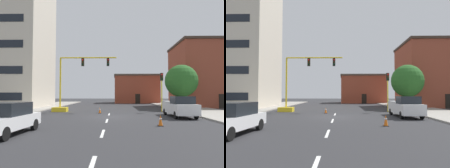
# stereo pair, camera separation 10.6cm
# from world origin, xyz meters

# --- Properties ---
(ground_plane) EXTENTS (160.00, 160.00, 0.00)m
(ground_plane) POSITION_xyz_m (0.00, 0.00, 0.00)
(ground_plane) COLOR #2D2D30
(sidewalk_left) EXTENTS (6.00, 56.00, 0.14)m
(sidewalk_left) POSITION_xyz_m (-11.61, 8.00, 0.07)
(sidewalk_left) COLOR #9E998E
(sidewalk_left) RESTS_ON ground_plane
(sidewalk_right) EXTENTS (6.00, 56.00, 0.14)m
(sidewalk_right) POSITION_xyz_m (11.61, 8.00, 0.07)
(sidewalk_right) COLOR #9E998E
(sidewalk_right) RESTS_ON ground_plane
(lane_stripe_seg_0) EXTENTS (0.16, 2.40, 0.01)m
(lane_stripe_seg_0) POSITION_xyz_m (0.00, -14.00, 0.00)
(lane_stripe_seg_0) COLOR silver
(lane_stripe_seg_0) RESTS_ON ground_plane
(lane_stripe_seg_1) EXTENTS (0.16, 2.40, 0.01)m
(lane_stripe_seg_1) POSITION_xyz_m (0.00, -8.50, 0.00)
(lane_stripe_seg_1) COLOR silver
(lane_stripe_seg_1) RESTS_ON ground_plane
(lane_stripe_seg_2) EXTENTS (0.16, 2.40, 0.01)m
(lane_stripe_seg_2) POSITION_xyz_m (0.00, -3.00, 0.00)
(lane_stripe_seg_2) COLOR silver
(lane_stripe_seg_2) RESTS_ON ground_plane
(lane_stripe_seg_3) EXTENTS (0.16, 2.40, 0.01)m
(lane_stripe_seg_3) POSITION_xyz_m (0.00, 2.50, 0.00)
(lane_stripe_seg_3) COLOR silver
(lane_stripe_seg_3) RESTS_ON ground_plane
(building_tall_left) EXTENTS (15.71, 11.59, 22.51)m
(building_tall_left) POSITION_xyz_m (-18.56, 14.15, 11.26)
(building_tall_left) COLOR beige
(building_tall_left) RESTS_ON ground_plane
(building_brick_center) EXTENTS (10.81, 8.53, 6.84)m
(building_brick_center) POSITION_xyz_m (5.72, 32.02, 3.43)
(building_brick_center) COLOR brown
(building_brick_center) RESTS_ON ground_plane
(building_row_right) EXTENTS (11.21, 11.06, 11.09)m
(building_row_right) POSITION_xyz_m (16.85, 17.12, 5.56)
(building_row_right) COLOR brown
(building_row_right) RESTS_ON ground_plane
(traffic_signal_gantry) EXTENTS (7.93, 1.20, 6.83)m
(traffic_signal_gantry) POSITION_xyz_m (-5.26, 5.74, 2.17)
(traffic_signal_gantry) COLOR yellow
(traffic_signal_gantry) RESTS_ON ground_plane
(traffic_light_pole_right) EXTENTS (0.32, 0.47, 4.80)m
(traffic_light_pole_right) POSITION_xyz_m (6.42, 5.72, 3.53)
(traffic_light_pole_right) COLOR yellow
(traffic_light_pole_right) RESTS_ON ground_plane
(tree_right_mid) EXTENTS (4.60, 4.60, 6.36)m
(tree_right_mid) POSITION_xyz_m (10.04, 9.64, 4.05)
(tree_right_mid) COLOR #4C3823
(tree_right_mid) RESTS_ON ground_plane
(pickup_truck_white) EXTENTS (2.12, 5.44, 1.99)m
(pickup_truck_white) POSITION_xyz_m (6.88, 0.11, 0.97)
(pickup_truck_white) COLOR white
(pickup_truck_white) RESTS_ON ground_plane
(sedan_white_near_left) EXTENTS (2.16, 4.62, 1.74)m
(sedan_white_near_left) POSITION_xyz_m (-5.18, -8.94, 0.89)
(sedan_white_near_left) COLOR white
(sedan_white_near_left) RESTS_ON ground_plane
(traffic_cone_roadside_a) EXTENTS (0.36, 0.36, 0.68)m
(traffic_cone_roadside_a) POSITION_xyz_m (-1.09, 3.68, 0.33)
(traffic_cone_roadside_a) COLOR black
(traffic_cone_roadside_a) RESTS_ON ground_plane
(traffic_cone_roadside_b) EXTENTS (0.36, 0.36, 0.79)m
(traffic_cone_roadside_b) POSITION_xyz_m (3.81, -5.76, 0.39)
(traffic_cone_roadside_b) COLOR black
(traffic_cone_roadside_b) RESTS_ON ground_plane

